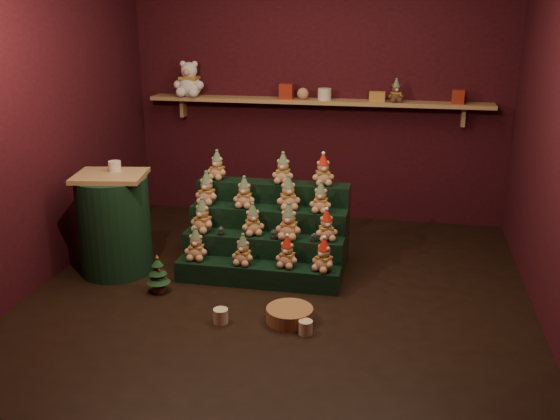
% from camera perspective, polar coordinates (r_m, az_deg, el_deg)
% --- Properties ---
extents(ground, '(4.00, 4.00, 0.00)m').
position_cam_1_polar(ground, '(5.22, 0.14, -7.31)').
color(ground, black).
rests_on(ground, ground).
extents(back_wall, '(4.00, 0.10, 2.80)m').
position_cam_1_polar(back_wall, '(6.80, 3.59, 10.93)').
color(back_wall, black).
rests_on(back_wall, ground).
extents(front_wall, '(4.00, 0.10, 2.80)m').
position_cam_1_polar(front_wall, '(2.86, -7.88, 0.92)').
color(front_wall, black).
rests_on(front_wall, ground).
extents(left_wall, '(0.10, 4.00, 2.80)m').
position_cam_1_polar(left_wall, '(5.56, -21.25, 8.18)').
color(left_wall, black).
rests_on(left_wall, ground).
extents(back_shelf, '(3.60, 0.26, 0.24)m').
position_cam_1_polar(back_shelf, '(6.64, 3.36, 9.84)').
color(back_shelf, tan).
rests_on(back_shelf, ground).
extents(riser_tier_front, '(1.40, 0.22, 0.18)m').
position_cam_1_polar(riser_tier_front, '(5.29, -2.08, -5.90)').
color(riser_tier_front, black).
rests_on(riser_tier_front, ground).
extents(riser_tier_midfront, '(1.40, 0.22, 0.36)m').
position_cam_1_polar(riser_tier_midfront, '(5.45, -1.55, -4.12)').
color(riser_tier_midfront, black).
rests_on(riser_tier_midfront, ground).
extents(riser_tier_midback, '(1.40, 0.22, 0.54)m').
position_cam_1_polar(riser_tier_midback, '(5.62, -1.06, -2.44)').
color(riser_tier_midback, black).
rests_on(riser_tier_midback, ground).
extents(riser_tier_back, '(1.40, 0.22, 0.72)m').
position_cam_1_polar(riser_tier_back, '(5.79, -0.60, -0.86)').
color(riser_tier_back, black).
rests_on(riser_tier_back, ground).
extents(teddy_0, '(0.21, 0.19, 0.28)m').
position_cam_1_polar(teddy_0, '(5.36, -7.69, -3.10)').
color(teddy_0, tan).
rests_on(teddy_0, riser_tier_front).
extents(teddy_1, '(0.21, 0.20, 0.26)m').
position_cam_1_polar(teddy_1, '(5.22, -3.40, -3.64)').
color(teddy_1, tan).
rests_on(teddy_1, riser_tier_front).
extents(teddy_2, '(0.22, 0.20, 0.27)m').
position_cam_1_polar(teddy_2, '(5.16, 0.66, -3.83)').
color(teddy_2, tan).
rests_on(teddy_2, riser_tier_front).
extents(teddy_3, '(0.26, 0.25, 0.28)m').
position_cam_1_polar(teddy_3, '(5.10, 4.04, -4.11)').
color(teddy_3, tan).
rests_on(teddy_3, riser_tier_front).
extents(teddy_4, '(0.26, 0.24, 0.30)m').
position_cam_1_polar(teddy_4, '(5.48, -7.10, -0.48)').
color(teddy_4, tan).
rests_on(teddy_4, riser_tier_midfront).
extents(teddy_5, '(0.25, 0.24, 0.27)m').
position_cam_1_polar(teddy_5, '(5.38, -2.51, -0.85)').
color(teddy_5, tan).
rests_on(teddy_5, riser_tier_midfront).
extents(teddy_6, '(0.23, 0.21, 0.31)m').
position_cam_1_polar(teddy_6, '(5.28, 0.81, -1.03)').
color(teddy_6, tan).
rests_on(teddy_6, riser_tier_midfront).
extents(teddy_7, '(0.24, 0.23, 0.26)m').
position_cam_1_polar(teddy_7, '(5.26, 4.26, -1.39)').
color(teddy_7, tan).
rests_on(teddy_7, riser_tier_midfront).
extents(teddy_8, '(0.23, 0.22, 0.29)m').
position_cam_1_polar(teddy_8, '(5.65, -6.72, 1.99)').
color(teddy_8, tan).
rests_on(teddy_8, riser_tier_midback).
extents(teddy_9, '(0.20, 0.18, 0.27)m').
position_cam_1_polar(teddy_9, '(5.53, -3.28, 1.62)').
color(teddy_9, tan).
rests_on(teddy_9, riser_tier_midback).
extents(teddy_10, '(0.27, 0.26, 0.30)m').
position_cam_1_polar(teddy_10, '(5.47, 0.75, 1.59)').
color(teddy_10, tan).
rests_on(teddy_10, riser_tier_midback).
extents(teddy_11, '(0.20, 0.18, 0.27)m').
position_cam_1_polar(teddy_11, '(5.40, 3.75, 1.16)').
color(teddy_11, tan).
rests_on(teddy_11, riser_tier_midback).
extents(teddy_12, '(0.22, 0.21, 0.26)m').
position_cam_1_polar(teddy_12, '(5.79, -5.76, 4.10)').
color(teddy_12, tan).
rests_on(teddy_12, riser_tier_back).
extents(teddy_13, '(0.20, 0.19, 0.28)m').
position_cam_1_polar(teddy_13, '(5.62, 0.29, 3.84)').
color(teddy_13, tan).
rests_on(teddy_13, riser_tier_back).
extents(teddy_14, '(0.25, 0.23, 0.28)m').
position_cam_1_polar(teddy_14, '(5.58, 3.95, 3.69)').
color(teddy_14, tan).
rests_on(teddy_14, riser_tier_back).
extents(snow_globe_a, '(0.06, 0.06, 0.08)m').
position_cam_1_polar(snow_globe_a, '(5.41, -5.41, -1.90)').
color(snow_globe_a, black).
rests_on(snow_globe_a, riser_tier_midfront).
extents(snow_globe_b, '(0.06, 0.06, 0.08)m').
position_cam_1_polar(snow_globe_b, '(5.30, -0.55, -2.22)').
color(snow_globe_b, black).
rests_on(snow_globe_b, riser_tier_midfront).
extents(snow_globe_c, '(0.06, 0.06, 0.08)m').
position_cam_1_polar(snow_globe_c, '(5.24, 3.11, -2.51)').
color(snow_globe_c, black).
rests_on(snow_globe_c, riser_tier_midfront).
extents(side_table, '(0.66, 0.62, 0.89)m').
position_cam_1_polar(side_table, '(5.61, -14.92, -1.24)').
color(side_table, tan).
rests_on(side_table, ground).
extents(table_ornament, '(0.11, 0.11, 0.09)m').
position_cam_1_polar(table_ornament, '(5.56, -14.88, 3.91)').
color(table_ornament, beige).
rests_on(table_ornament, side_table).
extents(mini_christmas_tree, '(0.20, 0.20, 0.33)m').
position_cam_1_polar(mini_christmas_tree, '(5.22, -11.09, -5.75)').
color(mini_christmas_tree, '#402717').
rests_on(mini_christmas_tree, ground).
extents(mug_left, '(0.11, 0.11, 0.11)m').
position_cam_1_polar(mug_left, '(4.71, -5.44, -9.62)').
color(mug_left, beige).
rests_on(mug_left, ground).
extents(mug_right, '(0.10, 0.10, 0.10)m').
position_cam_1_polar(mug_right, '(4.55, 2.36, -10.68)').
color(mug_right, beige).
rests_on(mug_right, ground).
extents(wicker_basket, '(0.43, 0.43, 0.11)m').
position_cam_1_polar(wicker_basket, '(4.71, 0.89, -9.56)').
color(wicker_basket, olive).
rests_on(wicker_basket, ground).
extents(white_bear, '(0.34, 0.30, 0.47)m').
position_cam_1_polar(white_bear, '(6.90, -8.30, 12.19)').
color(white_bear, white).
rests_on(white_bear, back_shelf).
extents(brown_bear, '(0.20, 0.18, 0.23)m').
position_cam_1_polar(brown_bear, '(6.52, 10.56, 10.66)').
color(brown_bear, '#54351C').
rests_on(brown_bear, back_shelf).
extents(gift_tin_red_a, '(0.14, 0.14, 0.16)m').
position_cam_1_polar(gift_tin_red_a, '(6.65, 0.61, 10.80)').
color(gift_tin_red_a, '#9D2918').
rests_on(gift_tin_red_a, back_shelf).
extents(gift_tin_cream, '(0.14, 0.14, 0.12)m').
position_cam_1_polar(gift_tin_cream, '(6.59, 4.09, 10.52)').
color(gift_tin_cream, beige).
rests_on(gift_tin_cream, back_shelf).
extents(gift_tin_red_b, '(0.12, 0.12, 0.14)m').
position_cam_1_polar(gift_tin_red_b, '(6.55, 15.95, 9.93)').
color(gift_tin_red_b, '#9D2918').
rests_on(gift_tin_red_b, back_shelf).
extents(shelf_plush_ball, '(0.12, 0.12, 0.12)m').
position_cam_1_polar(shelf_plush_ball, '(6.62, 2.10, 10.59)').
color(shelf_plush_ball, tan).
rests_on(shelf_plush_ball, back_shelf).
extents(scarf_gift_box, '(0.16, 0.10, 0.10)m').
position_cam_1_polar(scarf_gift_box, '(6.54, 8.88, 10.21)').
color(scarf_gift_box, orange).
rests_on(scarf_gift_box, back_shelf).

